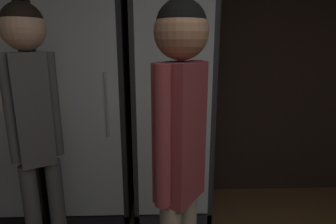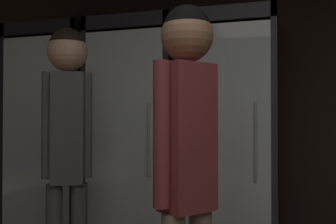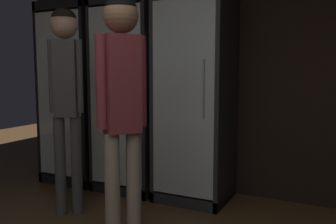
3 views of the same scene
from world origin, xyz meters
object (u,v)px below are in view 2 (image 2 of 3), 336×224
Objects in this scene: cooler_left at (140,152)px; cooler_far_left at (60,149)px; cooler_center at (231,154)px; shopper_far at (187,148)px; shopper_near at (67,131)px.

cooler_far_left is at bearing 179.92° from cooler_left.
cooler_left is at bearing 179.93° from cooler_center.
cooler_far_left is 1.88m from shopper_far.
shopper_far is at bearing -60.94° from cooler_left.
cooler_center is at bearing 89.03° from shopper_far.
cooler_left is (0.71, -0.00, -0.00)m from cooler_far_left.
cooler_far_left is 1.09m from shopper_near.
shopper_far is at bearing -24.41° from shopper_near.
cooler_center is at bearing 47.03° from shopper_near.
cooler_left is 1.13× the size of shopper_near.
cooler_center is (1.43, -0.00, -0.00)m from cooler_far_left.
shopper_near is at bearing -96.99° from cooler_left.
cooler_center is 1.25m from shopper_far.
cooler_center is 1.22m from shopper_near.
cooler_left and cooler_center have the same top height.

